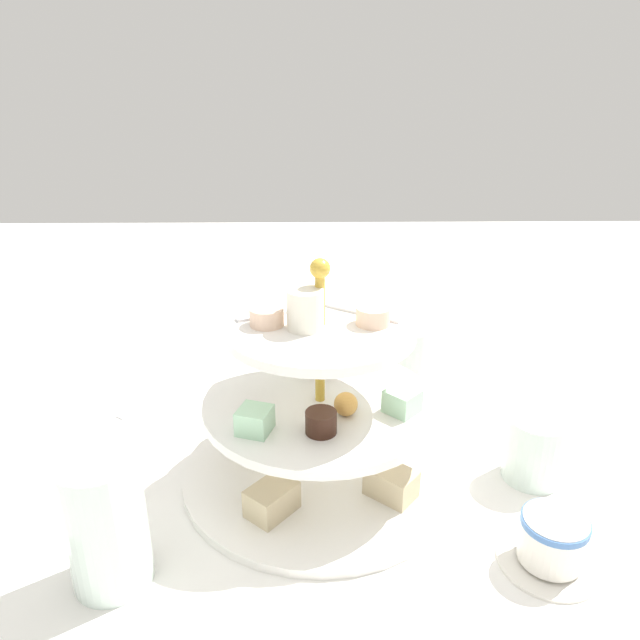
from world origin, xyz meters
TOP-DOWN VIEW (x-y plane):
  - ground_plane at (0.00, 0.00)m, footprint 2.40×2.40m
  - tiered_serving_stand at (0.00, 0.00)m, footprint 0.30×0.30m
  - water_glass_tall_right at (0.18, 0.14)m, footprint 0.07×0.07m
  - water_glass_short_left at (-0.23, 0.01)m, footprint 0.06×0.06m
  - teacup_with_saucer at (-0.20, 0.13)m, footprint 0.09×0.09m
  - butter_knife_left at (0.21, -0.19)m, footprint 0.11×0.15m
  - water_glass_mid_back at (-0.12, -0.17)m, footprint 0.06×0.06m

SIDE VIEW (x-z plane):
  - ground_plane at x=0.00m, z-range 0.00..0.00m
  - butter_knife_left at x=0.21m, z-range 0.00..0.00m
  - teacup_with_saucer at x=-0.20m, z-range 0.00..0.05m
  - water_glass_short_left at x=-0.23m, z-range 0.00..0.07m
  - water_glass_mid_back at x=-0.12m, z-range 0.00..0.10m
  - water_glass_tall_right at x=0.18m, z-range 0.00..0.12m
  - tiered_serving_stand at x=0.00m, z-range -0.05..0.19m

